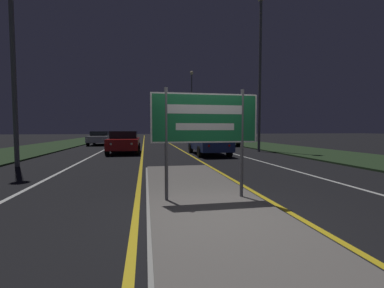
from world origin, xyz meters
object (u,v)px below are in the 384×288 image
object	(u,v)px
car_receding_1	(225,137)
car_receding_2	(171,135)
streetlight_right_far	(192,94)
car_receding_0	(209,142)
car_approaching_0	(124,142)
streetlight_left_near	(11,13)
streetlight_right_near	(260,48)
highway_sign	(205,122)
car_approaching_1	(100,138)
car_receding_3	(184,133)

from	to	relation	value
car_receding_1	car_receding_2	distance (m)	12.90
streetlight_right_far	car_receding_0	bearing A→B (deg)	-98.09
car_receding_0	car_receding_1	xyz separation A→B (m)	(3.54, 8.04, 0.02)
car_receding_2	car_receding_0	bearing A→B (deg)	-89.50
car_receding_2	car_approaching_0	world-z (taller)	car_receding_2
streetlight_left_near	car_approaching_0	distance (m)	8.52
streetlight_left_near	streetlight_right_near	bearing A→B (deg)	21.03
highway_sign	car_receding_0	xyz separation A→B (m)	(2.55, 9.78, -0.92)
streetlight_left_near	car_receding_2	world-z (taller)	streetlight_left_near
highway_sign	car_approaching_1	world-z (taller)	highway_sign
car_receding_2	car_receding_3	size ratio (longest dim) A/B	0.92
car_receding_0	streetlight_right_near	bearing A→B (deg)	21.04
streetlight_right_far	car_approaching_1	size ratio (longest dim) A/B	2.31
streetlight_left_near	car_receding_3	world-z (taller)	streetlight_left_near
car_receding_1	car_approaching_1	distance (m)	12.09
car_receding_0	car_receding_1	bearing A→B (deg)	66.26
highway_sign	car_receding_0	distance (m)	10.15
streetlight_right_near	streetlight_right_far	bearing A→B (deg)	90.31
car_approaching_0	car_approaching_1	bearing A→B (deg)	107.56
car_approaching_1	highway_sign	bearing A→B (deg)	-75.40
car_receding_1	streetlight_right_far	bearing A→B (deg)	89.27
highway_sign	car_receding_1	world-z (taller)	highway_sign
streetlight_right_far	car_receding_3	xyz separation A→B (m)	(-0.73, 3.50, -6.47)
car_receding_3	car_approaching_0	size ratio (longest dim) A/B	1.15
highway_sign	car_receding_3	xyz separation A→B (m)	(5.58, 39.82, -0.85)
highway_sign	car_receding_0	world-z (taller)	highway_sign
streetlight_right_near	car_receding_0	xyz separation A→B (m)	(-3.91, -1.50, -6.22)
streetlight_right_near	car_receding_2	distance (m)	20.30
car_receding_2	car_receding_3	xyz separation A→B (m)	(3.22, 9.64, 0.06)
streetlight_right_near	car_approaching_1	bearing A→B (deg)	140.37
car_receding_2	car_approaching_1	distance (m)	11.95
car_receding_2	car_approaching_1	world-z (taller)	car_receding_2
streetlight_left_near	streetlight_right_far	xyz separation A→B (m)	(12.67, 29.95, 1.17)
streetlight_right_near	car_approaching_0	size ratio (longest dim) A/B	2.61
streetlight_right_near	car_receding_3	bearing A→B (deg)	91.74
streetlight_left_near	streetlight_right_far	bearing A→B (deg)	67.08
car_approaching_0	car_approaching_1	distance (m)	9.90
car_receding_2	highway_sign	bearing A→B (deg)	-94.49
car_receding_0	streetlight_left_near	bearing A→B (deg)	-158.97
car_receding_3	car_approaching_1	xyz separation A→B (m)	(-11.11, -18.62, -0.11)
streetlight_left_near	car_approaching_1	size ratio (longest dim) A/B	2.05
car_receding_1	car_receding_2	world-z (taller)	car_receding_1
streetlight_left_near	car_receding_2	distance (m)	25.92
streetlight_right_near	car_receding_1	xyz separation A→B (m)	(-0.37, 6.54, -6.20)
car_receding_2	car_approaching_0	xyz separation A→B (m)	(-4.90, -18.42, -0.03)
highway_sign	streetlight_left_near	distance (m)	10.03
streetlight_right_near	streetlight_right_far	xyz separation A→B (m)	(-0.13, 25.03, 0.31)
streetlight_left_near	car_approaching_1	world-z (taller)	streetlight_left_near
car_approaching_1	streetlight_left_near	bearing A→B (deg)	-93.19
streetlight_right_near	car_receding_2	world-z (taller)	streetlight_right_near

